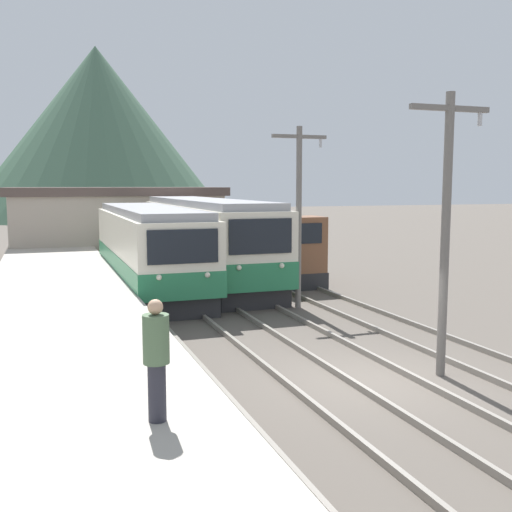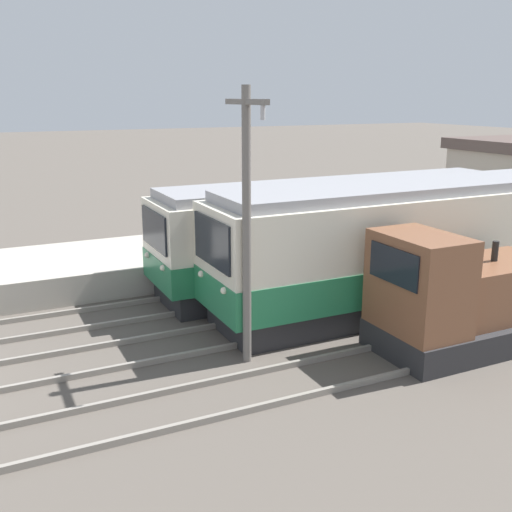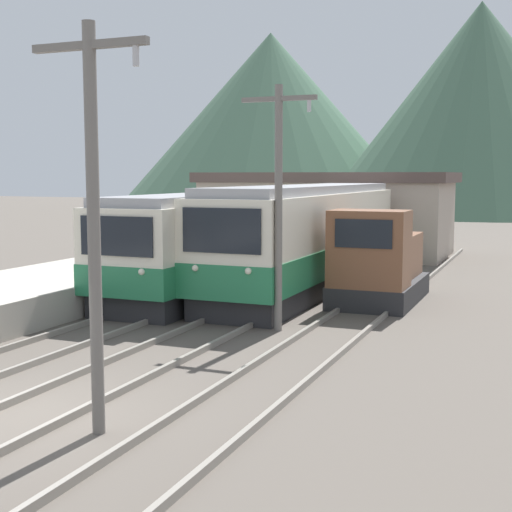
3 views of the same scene
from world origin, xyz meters
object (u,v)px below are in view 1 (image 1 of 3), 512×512
Objects in this scene: commuter_train_center at (204,243)px; shunting_locomotive at (283,256)px; commuter_train_left at (149,251)px; person_on_platform at (156,355)px; catenary_mast_mid at (299,209)px; catenary_mast_near at (446,223)px.

commuter_train_center reaches higher than shunting_locomotive.
person_on_platform is (-2.63, -16.18, 0.29)m from commuter_train_left.
shunting_locomotive is at bearing 73.58° from catenary_mast_mid.
commuter_train_left is 7.20× the size of person_on_platform.
commuter_train_center is (2.80, 1.67, 0.11)m from commuter_train_left.
catenary_mast_near is at bearing -84.31° from commuter_train_center.
commuter_train_left is 2.04× the size of catenary_mast_mid.
catenary_mast_mid is (-1.49, -5.06, 2.25)m from shunting_locomotive.
commuter_train_left is 3.26m from commuter_train_center.
catenary_mast_near is at bearing 21.34° from person_on_platform.
shunting_locomotive is at bearing -34.36° from commuter_train_center.
catenary_mast_near reaches higher than commuter_train_left.
commuter_train_left is 0.86× the size of commuter_train_center.
person_on_platform is (-5.43, -17.85, 0.18)m from commuter_train_center.
catenary_mast_mid is at bearing 57.10° from person_on_platform.
catenary_mast_mid is (4.31, -5.44, 1.86)m from commuter_train_left.
shunting_locomotive is 13.36m from catenary_mast_near.
catenary_mast_near is (1.51, -15.13, 1.75)m from commuter_train_center.
catenary_mast_near is (4.31, -13.47, 1.86)m from commuter_train_left.
person_on_platform is at bearing -122.90° from catenary_mast_mid.
shunting_locomotive reaches higher than person_on_platform.
catenary_mast_mid reaches higher than shunting_locomotive.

